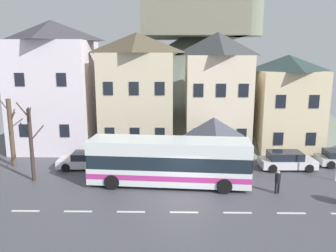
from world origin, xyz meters
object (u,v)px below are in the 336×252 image
object	(u,v)px
transit_bus	(169,162)
bare_tree_00	(11,131)
hilltop_castle	(192,71)
bare_tree_01	(31,142)
bus_shelter	(214,127)
parked_car_02	(286,160)
public_bench	(217,154)
townhouse_03	(286,103)
pedestrian_00	(278,180)
pedestrian_01	(231,162)
parked_car_01	(89,160)
townhouse_01	(138,93)
townhouse_00	(55,86)
townhouse_02	(216,92)

from	to	relation	value
transit_bus	bare_tree_00	bearing A→B (deg)	167.41
hilltop_castle	bare_tree_01	bearing A→B (deg)	-116.33
transit_bus	bus_shelter	size ratio (longest dim) A/B	2.80
parked_car_02	bare_tree_00	world-z (taller)	bare_tree_00
hilltop_castle	public_bench	xyz separation A→B (m)	(1.12, -19.83, -6.07)
townhouse_03	pedestrian_00	distance (m)	11.59
pedestrian_01	bare_tree_00	size ratio (longest dim) A/B	0.26
parked_car_01	pedestrian_01	distance (m)	10.96
townhouse_01	hilltop_castle	bearing A→B (deg)	70.98
parked_car_02	bare_tree_00	size ratio (longest dim) A/B	0.74
bus_shelter	pedestrian_01	distance (m)	3.12
townhouse_03	pedestrian_00	xyz separation A→B (m)	(-3.61, -10.44, -3.49)
townhouse_00	pedestrian_01	bearing A→B (deg)	-24.14
public_bench	bare_tree_01	distance (m)	14.64
townhouse_02	parked_car_02	bearing A→B (deg)	-49.35
bus_shelter	bare_tree_01	distance (m)	13.49
parked_car_02	bare_tree_01	bearing A→B (deg)	-172.82
townhouse_01	bare_tree_00	bearing A→B (deg)	-152.93
bus_shelter	parked_car_01	xyz separation A→B (m)	(-9.77, -0.82, -2.51)
townhouse_01	transit_bus	bearing A→B (deg)	-70.94
parked_car_02	bare_tree_01	xyz separation A→B (m)	(-18.63, -2.84, 2.10)
hilltop_castle	pedestrian_00	xyz separation A→B (m)	(4.11, -27.02, -5.66)
bare_tree_00	bus_shelter	bearing A→B (deg)	1.20
parked_car_02	pedestrian_00	distance (m)	5.30
bus_shelter	bare_tree_00	bearing A→B (deg)	-178.80
townhouse_00	bare_tree_01	world-z (taller)	townhouse_00
townhouse_03	parked_car_02	size ratio (longest dim) A/B	2.07
transit_bus	pedestrian_00	bearing A→B (deg)	-7.10
townhouse_01	parked_car_02	distance (m)	13.98
townhouse_02	townhouse_00	bearing A→B (deg)	179.08
bare_tree_01	parked_car_01	bearing A→B (deg)	40.70
townhouse_01	bare_tree_00	xyz separation A→B (m)	(-9.50, -4.86, -2.53)
pedestrian_00	public_bench	distance (m)	7.79
townhouse_02	transit_bus	distance (m)	10.70
townhouse_03	public_bench	size ratio (longest dim) A/B	5.60
bare_tree_01	bus_shelter	bearing A→B (deg)	15.46
pedestrian_00	pedestrian_01	xyz separation A→B (m)	(-2.34, 3.88, -0.08)
public_bench	bare_tree_01	size ratio (longest dim) A/B	0.28
hilltop_castle	pedestrian_01	world-z (taller)	hilltop_castle
transit_bus	bus_shelter	bearing A→B (deg)	55.03
parked_car_01	bare_tree_00	distance (m)	6.56
public_bench	bus_shelter	bearing A→B (deg)	-107.56
hilltop_castle	pedestrian_01	size ratio (longest dim) A/B	26.66
transit_bus	bare_tree_01	distance (m)	9.65
parked_car_01	bare_tree_00	bearing A→B (deg)	-6.13
bus_shelter	parked_car_02	distance (m)	6.20
parked_car_02	pedestrian_01	bearing A→B (deg)	-169.32
pedestrian_00	pedestrian_01	size ratio (longest dim) A/B	1.00
parked_car_01	transit_bus	bearing A→B (deg)	150.49
townhouse_00	parked_car_02	distance (m)	21.33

